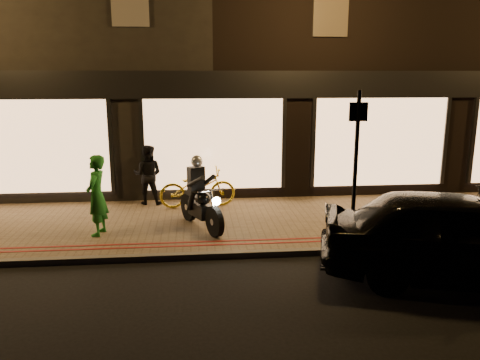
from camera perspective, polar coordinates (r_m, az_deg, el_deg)
name	(u,v)px	position (r m, az deg, el deg)	size (l,w,h in m)	color
ground	(224,259)	(8.93, -1.99, -9.63)	(90.00, 90.00, 0.00)	black
sidewalk	(218,223)	(10.78, -2.65, -5.32)	(50.00, 4.00, 0.12)	#756148
kerb_stone	(224,255)	(8.95, -2.01, -9.15)	(50.00, 0.14, 0.12)	#59544C
red_kerb_lines	(222,243)	(9.39, -2.20, -7.67)	(50.00, 0.26, 0.01)	maroon
building_row	(207,51)	(17.27, -4.02, 15.47)	(48.00, 10.11, 8.50)	black
motorcycle	(200,200)	(10.18, -4.90, -2.48)	(0.95, 1.81, 1.59)	black
sign_post	(356,161)	(9.16, 13.93, 2.31)	(0.35, 0.08, 3.00)	black
bicycle_gold	(198,187)	(11.82, -5.19, -0.92)	(0.67, 1.91, 1.01)	gold
person_green	(97,195)	(10.08, -17.08, -1.81)	(0.62, 0.40, 1.69)	#1F7723
person_dark	(148,175)	(12.24, -11.16, 0.64)	(0.75, 0.58, 1.54)	black
parked_car	(460,237)	(8.60, 25.27, -6.25)	(1.83, 4.54, 1.55)	black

